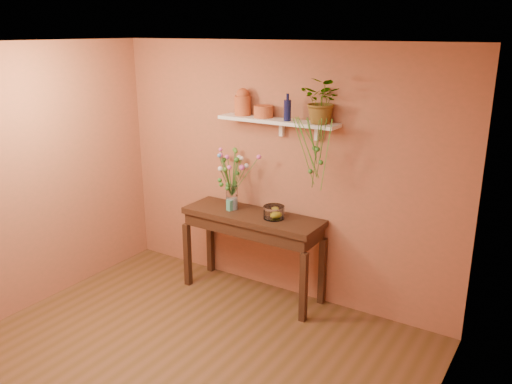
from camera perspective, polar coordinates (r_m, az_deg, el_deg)
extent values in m
plane|color=brown|center=(4.69, -10.82, -19.76)|extent=(4.00, 4.00, 0.00)
plane|color=silver|center=(3.76, -13.21, 15.34)|extent=(4.00, 4.00, 0.00)
cube|color=#AA5C41|center=(5.55, 2.48, 2.16)|extent=(4.00, 0.04, 2.70)
cube|color=#AA5C41|center=(3.10, 16.52, -11.43)|extent=(0.04, 4.00, 2.70)
cube|color=#372016|center=(5.55, -0.39, -2.71)|extent=(1.54, 0.49, 0.07)
cube|color=#372016|center=(5.58, -0.39, -3.66)|extent=(1.48, 0.45, 0.13)
cube|color=#372016|center=(6.00, -7.47, -6.77)|extent=(0.07, 0.07, 0.74)
cube|color=#372016|center=(5.26, 5.20, -10.31)|extent=(0.07, 0.07, 0.74)
cube|color=#372016|center=(6.30, -4.99, -5.46)|extent=(0.07, 0.07, 0.74)
cube|color=#372016|center=(5.61, 7.23, -8.55)|extent=(0.07, 0.07, 0.74)
cube|color=white|center=(5.29, 2.33, 7.73)|extent=(1.30, 0.24, 0.04)
cube|color=white|center=(5.39, 2.83, 6.90)|extent=(0.04, 0.05, 0.15)
cube|color=white|center=(5.21, 6.68, 6.44)|extent=(0.04, 0.05, 0.15)
cylinder|color=#BA582A|center=(5.53, -1.47, 9.39)|extent=(0.18, 0.18, 0.20)
sphere|color=#BA582A|center=(5.51, -1.48, 10.56)|extent=(0.13, 0.13, 0.13)
cylinder|color=#BA582A|center=(5.39, 0.82, 8.75)|extent=(0.21, 0.21, 0.12)
cylinder|color=#0E123A|center=(5.19, 3.44, 8.86)|extent=(0.08, 0.08, 0.21)
cylinder|color=#0E123A|center=(5.17, 3.47, 10.32)|extent=(0.03, 0.03, 0.06)
imported|color=#2E6421|center=(5.05, 7.29, 9.83)|extent=(0.41, 0.36, 0.43)
cylinder|color=#2E6421|center=(4.97, 6.80, 5.49)|extent=(0.16, 0.20, 0.46)
cylinder|color=#44982C|center=(4.98, 6.06, 5.76)|extent=(0.06, 0.13, 0.42)
cylinder|color=#44982C|center=(5.00, 5.23, 4.33)|extent=(0.14, 0.22, 0.67)
cylinder|color=#2E6421|center=(5.00, 7.15, 4.73)|extent=(0.12, 0.07, 0.59)
cylinder|color=#44982C|center=(4.95, 7.82, 4.95)|extent=(0.09, 0.03, 0.53)
cylinder|color=#44982C|center=(5.04, 5.60, 4.79)|extent=(0.19, 0.18, 0.61)
cylinder|color=#2E6421|center=(5.00, 6.14, 5.56)|extent=(0.07, 0.09, 0.46)
cylinder|color=#44982C|center=(4.99, 5.61, 4.74)|extent=(0.16, 0.15, 0.60)
cylinder|color=#44982C|center=(4.95, 7.66, 3.86)|extent=(0.14, 0.10, 0.71)
cylinder|color=#2E6421|center=(4.95, 6.16, 5.79)|extent=(0.05, 0.13, 0.40)
cylinder|color=#44982C|center=(4.98, 7.10, 5.79)|extent=(0.06, 0.12, 0.41)
cylinder|color=#44982C|center=(5.01, 5.63, 6.29)|extent=(0.14, 0.15, 0.34)
cylinder|color=#2E6421|center=(4.96, 6.50, 3.99)|extent=(0.15, 0.19, 0.71)
sphere|color=#2E6421|center=(5.04, 6.37, 4.77)|extent=(0.05, 0.05, 0.05)
sphere|color=#2E6421|center=(5.03, 5.94, 2.25)|extent=(0.05, 0.05, 0.05)
sphere|color=#2E6421|center=(5.00, 7.07, 3.21)|extent=(0.05, 0.05, 0.05)
sphere|color=#2E6421|center=(4.94, 6.71, 4.63)|extent=(0.05, 0.05, 0.05)
cylinder|color=white|center=(5.65, -2.64, -0.59)|extent=(0.13, 0.13, 0.26)
cylinder|color=silver|center=(5.67, -2.63, -1.24)|extent=(0.12, 0.12, 0.13)
cylinder|color=#386B28|center=(5.56, -3.02, 1.03)|extent=(0.01, 0.12, 0.31)
sphere|color=#508A30|center=(5.47, -3.40, 2.42)|extent=(0.06, 0.06, 0.06)
cylinder|color=#386B28|center=(5.47, -3.32, 1.77)|extent=(0.03, 0.25, 0.49)
sphere|color=#528CD6|center=(5.31, -4.03, 3.98)|extent=(0.04, 0.04, 0.04)
cylinder|color=#386B28|center=(5.50, -2.79, 1.15)|extent=(0.10, 0.19, 0.36)
sphere|color=#D652B0|center=(5.35, -2.93, 2.69)|extent=(0.05, 0.05, 0.05)
cylinder|color=#386B28|center=(5.54, -2.44, 2.01)|extent=(0.09, 0.04, 0.50)
sphere|color=#508A30|center=(5.44, -2.22, 4.43)|extent=(0.04, 0.04, 0.04)
cylinder|color=#386B28|center=(5.56, -2.39, 1.58)|extent=(0.09, 0.02, 0.40)
sphere|color=#2E6421|center=(5.48, -2.12, 3.52)|extent=(0.06, 0.06, 0.06)
cylinder|color=#386B28|center=(5.52, -1.20, 1.72)|extent=(0.31, 0.07, 0.45)
sphere|color=#D652B0|center=(5.41, 0.31, 3.84)|extent=(0.05, 0.05, 0.05)
cylinder|color=#386B28|center=(5.59, -2.11, 1.17)|extent=(0.10, 0.06, 0.31)
sphere|color=#D652B0|center=(5.55, -1.56, 2.68)|extent=(0.06, 0.06, 0.06)
cylinder|color=#386B28|center=(5.61, -1.85, 1.27)|extent=(0.13, 0.11, 0.32)
sphere|color=silver|center=(5.57, -1.04, 2.88)|extent=(0.05, 0.05, 0.05)
cylinder|color=#386B28|center=(5.60, -2.11, 1.68)|extent=(0.08, 0.10, 0.40)
sphere|color=silver|center=(5.57, -1.55, 3.69)|extent=(0.04, 0.04, 0.04)
cylinder|color=#386B28|center=(5.65, -2.24, 1.72)|extent=(0.01, 0.15, 0.38)
sphere|color=silver|center=(5.66, -1.84, 3.75)|extent=(0.06, 0.06, 0.06)
cylinder|color=#386B28|center=(5.66, -2.49, 2.16)|extent=(0.07, 0.16, 0.46)
sphere|color=#508A30|center=(5.68, -2.32, 4.62)|extent=(0.05, 0.05, 0.05)
cylinder|color=#386B28|center=(5.71, -2.33, 1.63)|extent=(0.07, 0.23, 0.34)
sphere|color=#528CD6|center=(5.77, -2.02, 3.53)|extent=(0.05, 0.05, 0.05)
cylinder|color=#386B28|center=(5.72, -2.91, 1.78)|extent=(0.18, 0.20, 0.37)
sphere|color=#D652B0|center=(5.80, -3.17, 3.82)|extent=(0.05, 0.05, 0.05)
cylinder|color=#386B28|center=(5.65, -3.13, 1.52)|extent=(0.15, 0.06, 0.35)
sphere|color=#508A30|center=(5.67, -3.61, 3.35)|extent=(0.04, 0.04, 0.04)
cylinder|color=#386B28|center=(5.61, -3.06, 1.60)|extent=(0.09, 0.02, 0.38)
sphere|color=#2E6421|center=(5.58, -3.49, 3.54)|extent=(0.05, 0.05, 0.05)
cylinder|color=#386B28|center=(5.59, -3.26, 2.15)|extent=(0.12, 0.05, 0.50)
sphere|color=#D652B0|center=(5.54, -3.88, 4.65)|extent=(0.04, 0.04, 0.04)
cylinder|color=#386B28|center=(5.59, -3.26, 1.84)|extent=(0.10, 0.07, 0.44)
sphere|color=#D652B0|center=(5.54, -3.89, 4.03)|extent=(0.05, 0.05, 0.05)
cylinder|color=#386B28|center=(5.57, -3.27, 1.10)|extent=(0.07, 0.12, 0.31)
sphere|color=silver|center=(5.50, -3.91, 2.54)|extent=(0.05, 0.05, 0.05)
cylinder|color=#386B28|center=(5.57, -3.29, 1.09)|extent=(0.07, 0.13, 0.31)
sphere|color=silver|center=(5.50, -3.94, 2.53)|extent=(0.04, 0.04, 0.04)
sphere|color=#2E6421|center=(5.57, -3.09, 0.79)|extent=(0.05, 0.05, 0.05)
sphere|color=#2E6421|center=(5.65, -2.32, 1.00)|extent=(0.05, 0.05, 0.05)
sphere|color=#2E6421|center=(5.74, -2.06, 2.05)|extent=(0.05, 0.05, 0.05)
sphere|color=#2E6421|center=(5.56, -3.97, 1.29)|extent=(0.05, 0.05, 0.05)
sphere|color=#2E6421|center=(5.53, -3.81, 0.81)|extent=(0.05, 0.05, 0.05)
sphere|color=#2E6421|center=(5.51, -3.15, 0.40)|extent=(0.05, 0.05, 0.05)
cylinder|color=white|center=(5.39, 1.95, -2.22)|extent=(0.22, 0.22, 0.13)
cylinder|color=white|center=(5.41, 1.95, -2.81)|extent=(0.21, 0.21, 0.01)
sphere|color=yellow|center=(5.41, 2.11, -2.41)|extent=(0.08, 0.08, 0.08)
cube|color=teal|center=(5.63, -2.91, -1.47)|extent=(0.07, 0.06, 0.12)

